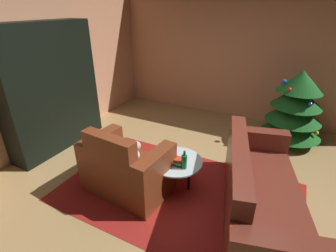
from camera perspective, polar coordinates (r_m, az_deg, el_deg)
The scene contains 11 objects.
ground_plane at distance 3.46m, azimuth 6.31°, elevation -14.00°, with size 6.59×6.59×0.00m, color #A88451.
wall_back at distance 5.34m, azimuth 18.04°, elevation 15.98°, with size 5.61×0.06×2.79m, color tan.
wall_left at distance 4.50m, azimuth -28.61°, elevation 12.44°, with size 0.06×5.45×2.79m, color tan.
area_rug at distance 3.39m, azimuth 2.30°, elevation -14.85°, with size 2.99×1.86×0.01m, color maroon.
bookshelf_unit at distance 4.47m, azimuth -23.91°, elevation 8.10°, with size 0.39×1.63×2.00m.
armchair_red at distance 3.28m, azimuth -9.58°, elevation -9.70°, with size 1.12×0.78×0.91m.
couch_red at distance 3.08m, azimuth 19.77°, elevation -14.35°, with size 1.27×2.16×0.87m.
coffee_table at distance 3.28m, azimuth 1.66°, elevation -8.36°, with size 0.70×0.70×0.40m.
book_stack_on_table at distance 3.18m, azimuth 2.04°, elevation -7.80°, with size 0.23×0.16×0.08m.
bottle_on_table at distance 3.07m, azimuth 3.71°, elevation -8.04°, with size 0.07×0.07×0.24m.
decorated_tree at distance 4.73m, azimuth 26.94°, elevation 3.69°, with size 1.00×1.00×1.28m.
Camera 1 is at (0.87, -2.51, 2.22)m, focal length 26.79 mm.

